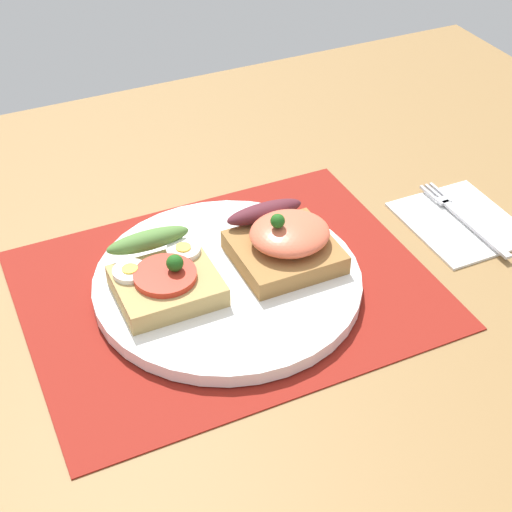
{
  "coord_description": "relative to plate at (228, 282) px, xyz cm",
  "views": [
    {
      "loc": [
        -21.33,
        -52.41,
        49.17
      ],
      "look_at": [
        3.0,
        0.0,
        3.16
      ],
      "focal_mm": 54.37,
      "sensor_mm": 36.0,
      "label": 1
    }
  ],
  "objects": [
    {
      "name": "fork",
      "position": [
        27.19,
        -0.39,
        -0.22
      ],
      "size": [
        1.62,
        14.54,
        0.32
      ],
      "color": "#B7B7BC",
      "rests_on": "napkin"
    },
    {
      "name": "napkin",
      "position": [
        26.99,
        -0.53,
        -0.68
      ],
      "size": [
        11.03,
        12.63,
        0.6
      ],
      "primitive_type": "cube",
      "color": "white",
      "rests_on": "ground_plane"
    },
    {
      "name": "ground_plane",
      "position": [
        0.0,
        0.0,
        -2.58
      ],
      "size": [
        120.0,
        90.0,
        3.2
      ],
      "primitive_type": "cube",
      "color": "olive"
    },
    {
      "name": "placemat",
      "position": [
        0.0,
        0.0,
        -0.83
      ],
      "size": [
        38.41,
        30.09,
        0.3
      ],
      "primitive_type": "cube",
      "color": "maroon",
      "rests_on": "ground_plane"
    },
    {
      "name": "sandwich_salmon",
      "position": [
        6.23,
        0.09,
        2.7
      ],
      "size": [
        9.56,
        10.62,
        5.65
      ],
      "color": "olive",
      "rests_on": "plate"
    },
    {
      "name": "plate",
      "position": [
        0.0,
        0.0,
        0.0
      ],
      "size": [
        25.68,
        25.68,
        1.36
      ],
      "primitive_type": "cylinder",
      "color": "white",
      "rests_on": "placemat"
    },
    {
      "name": "sandwich_egg_tomato",
      "position": [
        -6.03,
        1.19,
        2.2
      ],
      "size": [
        9.27,
        9.52,
        4.21
      ],
      "color": "tan",
      "rests_on": "plate"
    }
  ]
}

